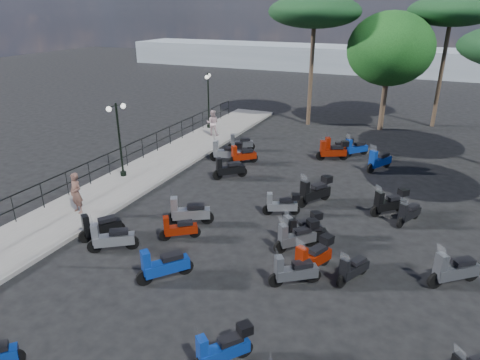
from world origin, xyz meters
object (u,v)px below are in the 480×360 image
at_px(scooter_3, 189,213).
at_px(scooter_7, 163,266).
at_px(scooter_2, 111,239).
at_px(scooter_10, 229,169).
at_px(lamp_post_2, 208,97).
at_px(scooter_13, 223,348).
at_px(scooter_8, 179,229).
at_px(pine_0, 452,12).
at_px(scooter_22, 408,214).
at_px(scooter_1, 100,227).
at_px(woman, 76,193).
at_px(scooter_20, 313,257).
at_px(scooter_4, 227,152).
at_px(scooter_27, 454,270).
at_px(scooter_30, 301,228).
at_px(scooter_29, 379,161).
at_px(scooter_5, 241,143).
at_px(scooter_21, 297,236).
at_px(lamp_post_1, 119,135).
at_px(pine_2, 315,12).
at_px(scooter_17, 338,147).
at_px(scooter_26, 353,269).
at_px(scooter_11, 243,156).
at_px(scooter_23, 355,148).
at_px(scooter_14, 294,272).
at_px(pedestrian_far, 213,123).
at_px(scooter_31, 333,151).
at_px(scooter_9, 282,205).
at_px(scooter_28, 390,203).
at_px(scooter_15, 306,233).
at_px(broadleaf_tree, 390,49).

distance_m(scooter_3, scooter_7, 3.63).
relative_size(scooter_2, scooter_10, 1.06).
relative_size(lamp_post_2, scooter_13, 2.76).
xyz_separation_m(scooter_8, pine_0, (8.01, 20.82, 7.11)).
relative_size(scooter_7, scooter_22, 1.03).
distance_m(scooter_1, scooter_2, 1.09).
height_order(woman, scooter_20, woman).
distance_m(scooter_4, scooter_27, 13.17).
height_order(scooter_13, scooter_30, scooter_30).
bearing_deg(scooter_29, scooter_8, 89.45).
relative_size(scooter_5, scooter_21, 1.06).
relative_size(lamp_post_1, lamp_post_2, 0.98).
relative_size(scooter_29, pine_2, 0.20).
bearing_deg(lamp_post_2, scooter_17, -32.14).
bearing_deg(pine_0, lamp_post_1, -128.96).
bearing_deg(scooter_17, scooter_26, 166.78).
relative_size(scooter_11, scooter_23, 0.99).
xyz_separation_m(scooter_14, pine_2, (-4.74, 18.71, 7.04)).
relative_size(pedestrian_far, scooter_31, 0.98).
relative_size(scooter_4, scooter_30, 1.34).
distance_m(scooter_21, scooter_23, 10.93).
bearing_deg(scooter_22, scooter_3, 50.42).
xyz_separation_m(scooter_8, scooter_23, (4.18, 11.96, 0.05)).
bearing_deg(scooter_11, scooter_30, 172.32).
distance_m(scooter_4, pine_0, 17.54).
relative_size(scooter_22, scooter_23, 1.06).
bearing_deg(scooter_20, lamp_post_1, 3.51).
bearing_deg(scooter_17, pedestrian_far, 58.61).
height_order(scooter_31, pine_0, pine_0).
bearing_deg(scooter_7, scooter_9, -68.80).
bearing_deg(scooter_20, scooter_26, -153.92).
xyz_separation_m(scooter_8, pine_2, (-0.14, 17.76, 7.09)).
relative_size(scooter_7, scooter_29, 0.87).
bearing_deg(scooter_9, pine_2, -13.21).
bearing_deg(scooter_11, scooter_29, -120.12).
height_order(scooter_29, scooter_30, scooter_29).
distance_m(scooter_2, scooter_9, 6.68).
relative_size(woman, scooter_10, 1.18).
distance_m(scooter_2, scooter_21, 6.36).
relative_size(scooter_11, scooter_28, 0.98).
height_order(scooter_23, scooter_29, scooter_29).
relative_size(scooter_17, pine_2, 0.19).
xyz_separation_m(scooter_2, scooter_21, (5.77, 2.67, 0.03)).
distance_m(scooter_8, scooter_11, 8.34).
height_order(scooter_2, scooter_14, scooter_2).
relative_size(scooter_11, scooter_15, 0.88).
bearing_deg(pine_0, pedestrian_far, -145.85).
xyz_separation_m(scooter_23, scooter_28, (2.54, -6.80, 0.05)).
height_order(scooter_1, broadleaf_tree, broadleaf_tree).
relative_size(scooter_1, scooter_11, 1.09).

